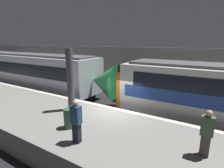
{
  "coord_description": "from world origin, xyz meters",
  "views": [
    {
      "loc": [
        4.57,
        -7.96,
        4.71
      ],
      "look_at": [
        -0.81,
        0.92,
        2.19
      ],
      "focal_mm": 28.0,
      "sensor_mm": 36.0,
      "label": 1
    }
  ],
  "objects_px": {
    "support_pillar_near": "(70,80)",
    "person_waiting": "(76,121)",
    "train_modern": "(31,72)",
    "person_walking": "(207,132)",
    "trash_bin": "(69,118)"
  },
  "relations": [
    {
      "from": "person_waiting",
      "to": "person_walking",
      "type": "distance_m",
      "value": 4.33
    },
    {
      "from": "person_walking",
      "to": "support_pillar_near",
      "type": "bearing_deg",
      "value": 173.66
    },
    {
      "from": "support_pillar_near",
      "to": "person_walking",
      "type": "distance_m",
      "value": 6.58
    },
    {
      "from": "train_modern",
      "to": "support_pillar_near",
      "type": "bearing_deg",
      "value": -22.78
    },
    {
      "from": "person_walking",
      "to": "trash_bin",
      "type": "xyz_separation_m",
      "value": [
        -5.11,
        -0.87,
        -0.39
      ]
    },
    {
      "from": "support_pillar_near",
      "to": "trash_bin",
      "type": "bearing_deg",
      "value": -49.07
    },
    {
      "from": "trash_bin",
      "to": "person_walking",
      "type": "bearing_deg",
      "value": 9.65
    },
    {
      "from": "support_pillar_near",
      "to": "train_modern",
      "type": "height_order",
      "value": "support_pillar_near"
    },
    {
      "from": "support_pillar_near",
      "to": "trash_bin",
      "type": "xyz_separation_m",
      "value": [
        1.38,
        -1.59,
        -1.22
      ]
    },
    {
      "from": "person_walking",
      "to": "trash_bin",
      "type": "distance_m",
      "value": 5.19
    },
    {
      "from": "support_pillar_near",
      "to": "person_walking",
      "type": "xyz_separation_m",
      "value": [
        6.48,
        -0.72,
        -0.83
      ]
    },
    {
      "from": "support_pillar_near",
      "to": "person_waiting",
      "type": "xyz_separation_m",
      "value": [
        2.44,
        -2.27,
        -0.79
      ]
    },
    {
      "from": "person_waiting",
      "to": "trash_bin",
      "type": "xyz_separation_m",
      "value": [
        -1.06,
        0.68,
        -0.43
      ]
    },
    {
      "from": "trash_bin",
      "to": "train_modern",
      "type": "bearing_deg",
      "value": 152.6
    },
    {
      "from": "support_pillar_near",
      "to": "train_modern",
      "type": "distance_m",
      "value": 9.68
    }
  ]
}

